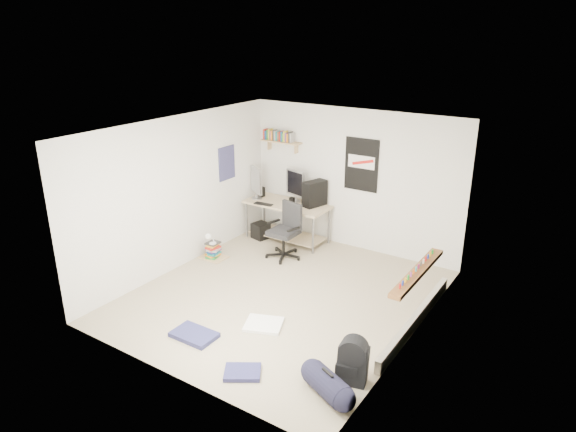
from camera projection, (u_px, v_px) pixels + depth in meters
The scene contains 26 objects.
floor at pixel (282, 296), 7.67m from camera, with size 4.00×4.50×0.01m, color gray.
ceiling at pixel (281, 129), 6.80m from camera, with size 4.00×4.50×0.01m, color white.
back_wall at pixel (353, 180), 9.00m from camera, with size 4.00×0.01×2.50m, color silver.
left_wall at pixel (179, 194), 8.27m from camera, with size 0.01×4.50×2.50m, color silver.
right_wall at pixel (419, 249), 6.20m from camera, with size 0.01×4.50×2.50m, color silver.
desk at pixel (287, 222), 9.55m from camera, with size 1.58×0.69×0.72m, color #C7B98A.
monitor_left at pixel (257, 187), 9.61m from camera, with size 0.44×0.11×0.48m, color #939397.
monitor_right at pixel (295, 189), 9.44m from camera, with size 0.44×0.11×0.48m, color #B1B2B7.
pc_tower at pixel (315, 194), 9.23m from camera, with size 0.21×0.44×0.47m, color black.
keyboard at pixel (263, 204), 9.37m from camera, with size 0.35×0.12×0.02m, color black.
speaker_left at pixel (262, 192), 9.79m from camera, with size 0.09×0.09×0.19m, color black.
speaker_right at pixel (292, 202), 9.28m from camera, with size 0.08×0.08×0.16m, color black.
office_chair at pixel (283, 231), 8.78m from camera, with size 0.63×0.63×0.97m, color black.
wall_shelf at pixel (281, 142), 9.47m from camera, with size 0.80×0.22×0.24m, color tan.
poster_back_wall at pixel (361, 165), 8.80m from camera, with size 0.62×0.03×0.92m, color black.
poster_left_wall at pixel (227, 163), 9.11m from camera, with size 0.02×0.42×0.60m, color navy.
window at pixel (425, 225), 6.40m from camera, with size 0.10×1.50×1.26m, color brown.
baseboard_heater at pixel (416, 320), 6.87m from camera, with size 0.08×2.50×0.18m, color #B7B2A8.
backpack at pixel (353, 365), 5.78m from camera, with size 0.33×0.27×0.44m, color black.
duffel_bag at pixel (327, 384), 5.55m from camera, with size 0.28×0.28×0.55m, color black.
tshirt at pixel (264, 324), 6.89m from camera, with size 0.49×0.41×0.04m, color white.
jeans_a at pixel (194, 335), 6.64m from camera, with size 0.58×0.37×0.06m, color navy.
jeans_b at pixel (242, 372), 5.93m from camera, with size 0.42×0.31×0.05m, color navy.
book_stack at pixel (213, 250), 8.88m from camera, with size 0.45×0.37×0.31m, color brown.
desk_lamp at pixel (212, 238), 8.77m from camera, with size 0.12×0.20×0.20m, color silver.
subwoofer at pixel (261, 231), 9.72m from camera, with size 0.28×0.28×0.31m, color black.
Camera 1 is at (3.79, -5.62, 3.78)m, focal length 32.00 mm.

